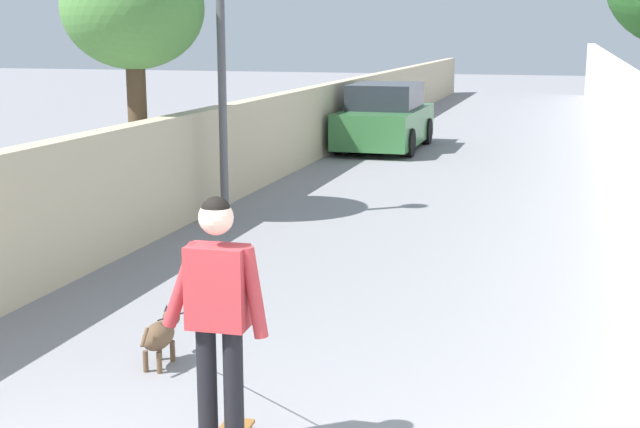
% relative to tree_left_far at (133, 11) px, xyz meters
% --- Properties ---
extents(ground_plane, '(80.00, 80.00, 0.00)m').
position_rel_tree_left_far_xyz_m(ground_plane, '(6.50, -3.68, -3.01)').
color(ground_plane, gray).
extents(wall_left, '(48.00, 0.30, 1.57)m').
position_rel_tree_left_far_xyz_m(wall_left, '(4.50, -0.68, -2.22)').
color(wall_left, tan).
rests_on(wall_left, ground).
extents(fence_right, '(48.00, 0.30, 2.24)m').
position_rel_tree_left_far_xyz_m(fence_right, '(4.50, -6.69, -1.89)').
color(fence_right, white).
rests_on(fence_right, ground).
extents(tree_left_far, '(2.02, 2.02, 3.92)m').
position_rel_tree_left_far_xyz_m(tree_left_far, '(0.00, 0.00, 0.00)').
color(tree_left_far, '#473523').
rests_on(tree_left_far, ground).
extents(lamp_post, '(0.36, 0.36, 4.16)m').
position_rel_tree_left_far_xyz_m(lamp_post, '(0.25, -1.23, -0.14)').
color(lamp_post, '#4C4C51').
rests_on(lamp_post, ground).
extents(person_skateboarder, '(0.24, 0.71, 1.65)m').
position_rel_tree_left_far_xyz_m(person_skateboarder, '(-6.47, -3.97, -1.96)').
color(person_skateboarder, black).
rests_on(person_skateboarder, skateboard).
extents(dog, '(1.64, 1.22, 1.06)m').
position_rel_tree_left_far_xyz_m(dog, '(-5.15, -2.88, -2.73)').
color(dog, brown).
rests_on(dog, ground).
extents(car_near, '(3.87, 1.80, 1.54)m').
position_rel_tree_left_far_xyz_m(car_near, '(8.68, -1.83, -2.29)').
color(car_near, '#336B38').
rests_on(car_near, ground).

